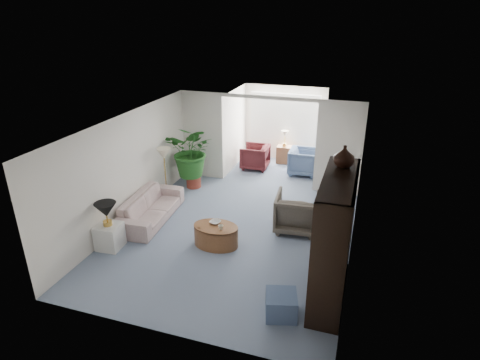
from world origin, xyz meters
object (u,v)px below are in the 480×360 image
(ottoman, at_px, (281,305))
(cabinet_urn, at_px, (344,156))
(table_lamp, at_px, (106,210))
(coffee_bowl, at_px, (215,222))
(floor_lamp, at_px, (164,154))
(end_table, at_px, (110,236))
(framed_picture, at_px, (356,180))
(sofa, at_px, (151,207))
(sunroom_table, at_px, (284,155))
(plant_pot, at_px, (194,181))
(wingback_chair, at_px, (297,212))
(entertainment_cabinet, at_px, (334,239))
(side_table_dark, at_px, (330,215))
(sunroom_chair_maroon, at_px, (255,157))
(sunroom_chair_blue, at_px, (304,162))
(coffee_table, at_px, (216,235))
(coffee_cup, at_px, (221,227))

(ottoman, bearing_deg, cabinet_urn, 62.66)
(table_lamp, xyz_separation_m, coffee_bowl, (2.00, 0.87, -0.40))
(coffee_bowl, relative_size, cabinet_urn, 0.61)
(table_lamp, relative_size, floor_lamp, 1.22)
(end_table, bearing_deg, floor_lamp, 89.24)
(framed_picture, distance_m, sofa, 4.73)
(framed_picture, relative_size, coffee_bowl, 2.25)
(sofa, relative_size, sunroom_table, 3.82)
(plant_pot, bearing_deg, end_table, -96.32)
(wingback_chair, distance_m, ottoman, 2.84)
(entertainment_cabinet, bearing_deg, ottoman, -130.06)
(sofa, xyz_separation_m, side_table_dark, (4.02, 0.88, 0.01))
(plant_pot, bearing_deg, sunroom_table, 53.19)
(sofa, bearing_deg, side_table_dark, -81.66)
(framed_picture, distance_m, sunroom_chair_maroon, 5.39)
(sunroom_table, bearing_deg, floor_lamp, -122.96)
(side_table_dark, height_order, sunroom_chair_blue, sunroom_chair_blue)
(sofa, distance_m, sunroom_table, 5.15)
(floor_lamp, distance_m, entertainment_cabinet, 5.12)
(coffee_bowl, relative_size, sunroom_table, 0.40)
(wingback_chair, bearing_deg, plant_pot, -29.46)
(side_table_dark, height_order, cabinet_urn, cabinet_urn)
(entertainment_cabinet, distance_m, sunroom_table, 6.52)
(framed_picture, height_order, plant_pot, framed_picture)
(coffee_table, relative_size, sunroom_chair_maroon, 1.16)
(sofa, relative_size, floor_lamp, 5.88)
(entertainment_cabinet, relative_size, sunroom_table, 3.94)
(coffee_table, distance_m, coffee_cup, 0.33)
(end_table, distance_m, entertainment_cabinet, 4.56)
(coffee_bowl, relative_size, entertainment_cabinet, 0.10)
(sofa, bearing_deg, table_lamp, 167.54)
(cabinet_urn, xyz_separation_m, sunroom_chair_blue, (-1.38, 4.86, -1.98))
(cabinet_urn, distance_m, sunroom_chair_maroon, 5.99)
(sunroom_table, bearing_deg, framed_picture, -64.52)
(coffee_table, bearing_deg, ottoman, -43.11)
(coffee_bowl, bearing_deg, plant_pot, 122.85)
(sofa, relative_size, plant_pot, 5.29)
(entertainment_cabinet, bearing_deg, end_table, 178.96)
(cabinet_urn, xyz_separation_m, ottoman, (-0.67, -1.30, -2.17))
(sofa, height_order, cabinet_urn, cabinet_urn)
(framed_picture, height_order, sunroom_chair_maroon, framed_picture)
(coffee_bowl, distance_m, sunroom_chair_blue, 4.55)
(side_table_dark, bearing_deg, wingback_chair, -156.80)
(floor_lamp, bearing_deg, table_lamp, -90.76)
(end_table, height_order, coffee_cup, coffee_cup)
(coffee_table, xyz_separation_m, sunroom_chair_maroon, (-0.45, 4.51, 0.15))
(sofa, xyz_separation_m, plant_pot, (0.17, 2.04, -0.15))
(floor_lamp, height_order, entertainment_cabinet, entertainment_cabinet)
(framed_picture, xyz_separation_m, plant_pot, (-4.34, 2.31, -1.54))
(wingback_chair, distance_m, side_table_dark, 0.77)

